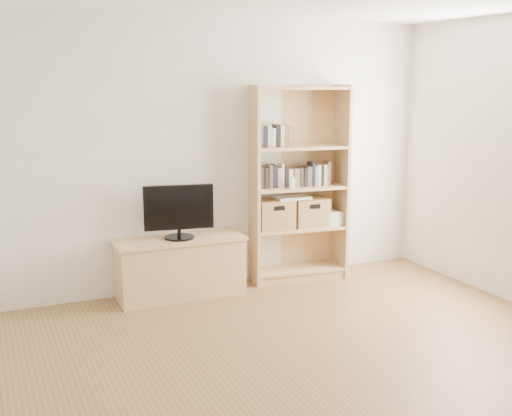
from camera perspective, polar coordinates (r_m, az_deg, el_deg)
floor at (r=4.49m, az=8.70°, el=-15.69°), size 4.50×5.00×0.01m
back_wall at (r=6.29m, az=-3.25°, el=4.72°), size 4.50×0.02×2.60m
tv_stand at (r=6.14m, az=-6.76°, el=-5.35°), size 1.18×0.45×0.54m
bookshelf at (r=6.49m, az=3.82°, el=2.14°), size 1.02×0.45×1.98m
television at (r=6.00m, az=-6.89°, el=-0.33°), size 0.65×0.16×0.51m
books_row_mid at (r=6.49m, az=3.76°, el=2.93°), size 0.83×0.28×0.22m
books_row_upper at (r=6.37m, az=1.96°, el=6.37°), size 0.39×0.17×0.20m
baby_monitor at (r=6.34m, az=3.27°, el=2.18°), size 0.06×0.04×0.10m
basket_left at (r=6.45m, az=1.63°, el=-0.54°), size 0.38×0.32×0.30m
basket_right at (r=6.58m, az=4.78°, el=-0.35°), size 0.38×0.32×0.29m
laptop at (r=6.47m, az=3.20°, el=0.96°), size 0.36×0.26×0.03m
magazine_stack at (r=6.69m, az=6.50°, el=-0.92°), size 0.20×0.28×0.12m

